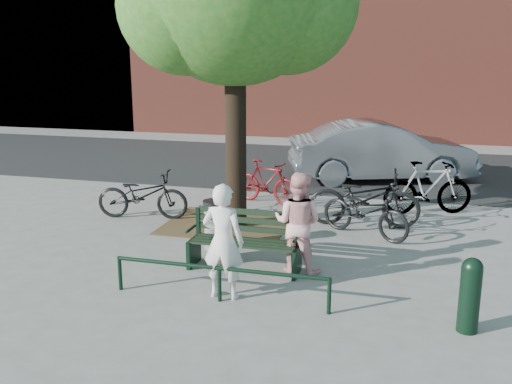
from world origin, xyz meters
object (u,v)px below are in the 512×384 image
(bollard, at_px, (470,292))
(litter_bin, at_px, (215,224))
(parked_car, at_px, (381,151))
(park_bench, at_px, (245,239))
(bicycle_c, at_px, (364,198))
(person_right, at_px, (298,223))
(person_left, at_px, (223,241))

(bollard, distance_m, litter_bin, 4.47)
(parked_car, bearing_deg, park_bench, 146.80)
(parked_car, bearing_deg, litter_bin, 138.90)
(litter_bin, distance_m, bicycle_c, 3.09)
(park_bench, bearing_deg, bicycle_c, 59.63)
(person_right, height_order, parked_car, person_right)
(park_bench, distance_m, person_right, 0.87)
(person_left, relative_size, bollard, 1.71)
(bollard, distance_m, bicycle_c, 4.35)
(park_bench, height_order, person_left, person_left)
(parked_car, bearing_deg, bicycle_c, 159.19)
(park_bench, distance_m, bollard, 3.46)
(person_left, distance_m, parked_car, 8.30)
(person_right, bearing_deg, bicycle_c, -98.52)
(bollard, relative_size, litter_bin, 1.11)
(bollard, bearing_deg, person_left, 176.80)
(park_bench, distance_m, person_left, 1.18)
(person_right, bearing_deg, person_left, 64.22)
(park_bench, height_order, person_right, person_right)
(person_left, relative_size, person_right, 1.03)
(litter_bin, xyz_separation_m, parked_car, (2.46, 6.23, 0.35))
(person_left, relative_size, parked_car, 0.34)
(person_left, bearing_deg, bicycle_c, -109.62)
(park_bench, bearing_deg, person_left, -89.43)
(person_left, height_order, person_right, person_left)
(litter_bin, bearing_deg, person_right, -23.62)
(park_bench, height_order, litter_bin, park_bench)
(park_bench, relative_size, person_right, 1.10)
(parked_car, bearing_deg, bollard, 170.70)
(bollard, relative_size, parked_car, 0.20)
(person_right, distance_m, bollard, 2.77)
(park_bench, xyz_separation_m, person_left, (0.01, -1.13, 0.33))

